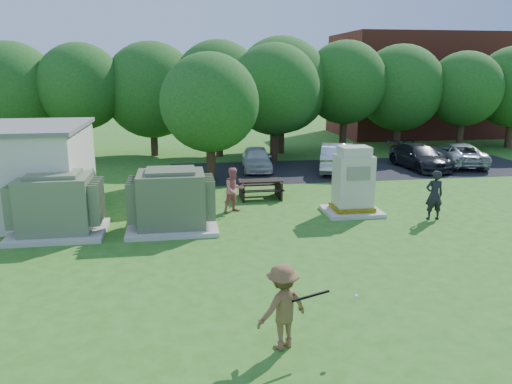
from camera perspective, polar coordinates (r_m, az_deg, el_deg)
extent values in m
plane|color=#2D6619|center=(13.31, 2.69, -9.56)|extent=(120.00, 120.00, 0.00)
cube|color=maroon|center=(44.04, 19.26, 11.46)|extent=(15.00, 8.00, 8.00)
cube|color=#232326|center=(27.68, 11.37, 2.61)|extent=(20.00, 6.00, 0.01)
cube|color=beige|center=(17.73, -21.57, -4.24)|extent=(3.00, 2.40, 0.15)
cube|color=#677352|center=(17.46, -21.85, -1.20)|extent=(2.20, 1.80, 1.80)
cube|color=#677352|center=(17.26, -22.14, 1.88)|extent=(1.60, 1.30, 0.12)
cube|color=#677352|center=(17.79, -25.84, -1.25)|extent=(0.32, 1.50, 1.35)
cube|color=#677352|center=(17.21, -17.74, -0.98)|extent=(0.32, 1.50, 1.35)
cube|color=beige|center=(17.27, -9.50, -3.90)|extent=(3.00, 2.40, 0.15)
cube|color=#576345|center=(17.00, -9.63, -0.77)|extent=(2.20, 1.80, 1.80)
cube|color=#576345|center=(16.79, -9.76, 2.40)|extent=(1.60, 1.30, 0.12)
cube|color=#576345|center=(17.06, -13.90, -0.84)|extent=(0.32, 1.50, 1.35)
cube|color=#576345|center=(17.02, -5.36, -0.53)|extent=(0.32, 1.50, 1.35)
cube|color=beige|center=(19.16, 10.89, -2.18)|extent=(2.08, 1.70, 0.14)
cube|color=yellow|center=(19.12, 10.91, -1.73)|extent=(1.47, 1.18, 0.17)
cube|color=beige|center=(18.87, 11.05, 1.29)|extent=(1.33, 1.04, 1.89)
cube|color=beige|center=(18.67, 11.21, 4.62)|extent=(1.09, 0.85, 0.33)
cube|color=gray|center=(18.29, 11.68, 2.07)|extent=(0.85, 0.04, 0.47)
cube|color=black|center=(20.84, 0.49, 1.29)|extent=(1.81, 0.71, 0.06)
cube|color=black|center=(21.44, 0.25, 0.82)|extent=(1.81, 0.25, 0.05)
cube|color=black|center=(20.38, 0.74, 0.12)|extent=(1.81, 0.25, 0.05)
cube|color=black|center=(20.81, -1.65, 0.21)|extent=(0.08, 1.36, 0.75)
cube|color=black|center=(21.06, 2.60, 0.37)|extent=(0.08, 1.36, 0.75)
imported|color=brown|center=(9.84, 3.05, -12.96)|extent=(1.27, 1.05, 1.72)
imported|color=black|center=(18.96, 19.70, -0.33)|extent=(0.68, 0.46, 1.80)
imported|color=#C46869|center=(18.80, -2.53, 0.23)|extent=(1.03, 0.93, 1.72)
imported|color=silver|center=(26.72, 0.08, 3.85)|extent=(1.80, 3.82, 1.26)
imported|color=#B4B4B9|center=(26.81, 9.24, 3.98)|extent=(3.00, 4.88, 1.52)
imported|color=black|center=(28.57, 18.16, 3.86)|extent=(2.10, 4.60, 1.30)
imported|color=#ADADB1|center=(30.22, 21.99, 4.04)|extent=(2.94, 4.95, 1.29)
cylinder|color=black|center=(9.68, 6.30, -11.72)|extent=(0.81, 0.37, 0.06)
cylinder|color=maroon|center=(9.65, 3.78, -11.75)|extent=(0.23, 0.14, 0.06)
sphere|color=white|center=(10.00, 11.34, -11.64)|extent=(0.09, 0.09, 0.09)
cylinder|color=#47301E|center=(33.02, -25.65, 5.42)|extent=(0.44, 0.44, 2.40)
sphere|color=#235B1C|center=(32.79, -26.18, 10.39)|extent=(5.60, 5.60, 5.60)
cylinder|color=#47301E|center=(31.49, -18.98, 6.05)|extent=(0.44, 0.44, 2.80)
sphere|color=#235B1C|center=(31.26, -19.41, 11.31)|extent=(5.00, 5.00, 5.00)
cylinder|color=#47301E|center=(31.86, -11.58, 6.15)|extent=(0.44, 0.44, 2.30)
sphere|color=#235B1C|center=(31.62, -11.83, 11.34)|extent=(5.80, 5.80, 5.80)
cylinder|color=#47301E|center=(31.01, -4.22, 6.56)|extent=(0.44, 0.44, 2.70)
sphere|color=#235B1C|center=(30.77, -4.32, 12.05)|extent=(5.40, 5.40, 5.40)
cylinder|color=#47301E|center=(32.18, 2.86, 6.66)|extent=(0.44, 0.44, 2.50)
sphere|color=#235B1C|center=(31.94, 2.92, 12.10)|extent=(6.00, 6.00, 6.00)
cylinder|color=#47301E|center=(32.82, 9.91, 6.97)|extent=(0.44, 0.44, 2.90)
sphere|color=#235B1C|center=(32.60, 10.14, 12.22)|extent=(5.20, 5.20, 5.20)
cylinder|color=#47301E|center=(34.88, 15.86, 6.64)|extent=(0.44, 0.44, 2.40)
sphere|color=#235B1C|center=(34.66, 16.18, 11.36)|extent=(5.60, 5.60, 5.60)
cylinder|color=#47301E|center=(35.94, 22.31, 6.49)|extent=(0.44, 0.44, 2.60)
sphere|color=#235B1C|center=(35.74, 22.72, 10.84)|extent=(4.80, 4.80, 4.80)
cylinder|color=#47301E|center=(38.64, 26.98, 6.40)|extent=(0.44, 0.44, 2.50)
cylinder|color=#47301E|center=(23.86, -5.17, 3.96)|extent=(0.44, 0.44, 2.40)
sphere|color=#235B1C|center=(23.55, -5.31, 10.15)|extent=(4.60, 4.60, 4.60)
cylinder|color=#47301E|center=(29.26, 2.04, 6.04)|extent=(0.44, 0.44, 2.60)
sphere|color=#235B1C|center=(29.00, 2.09, 11.65)|extent=(5.20, 5.20, 5.20)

